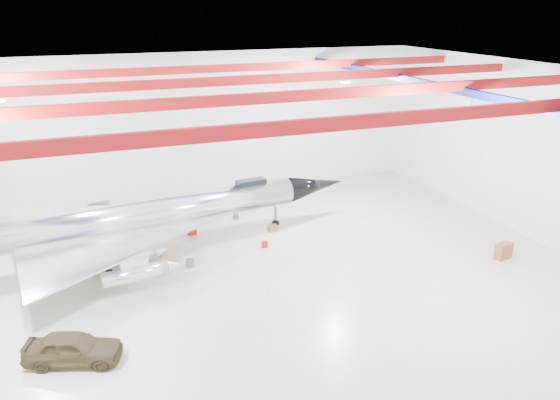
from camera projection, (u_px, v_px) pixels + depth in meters
name	position (u px, v px, depth m)	size (l,w,h in m)	color
floor	(225.00, 284.00, 29.52)	(40.00, 40.00, 0.00)	beige
wall_back	(168.00, 128.00, 40.82)	(40.00, 40.00, 0.00)	silver
wall_right	(528.00, 151.00, 34.47)	(30.00, 30.00, 0.00)	silver
ceiling	(218.00, 77.00, 25.80)	(40.00, 40.00, 0.00)	#0A0F38
ceiling_structure	(218.00, 92.00, 26.03)	(39.50, 29.50, 1.08)	maroon
jet_aircraft	(157.00, 217.00, 32.80)	(24.82, 15.70, 6.77)	silver
jeep	(73.00, 348.00, 22.83)	(1.62, 4.01, 1.37)	#352F1A
desk	(503.00, 251.00, 32.28)	(1.07, 0.54, 0.99)	brown
crate_ply	(156.00, 253.00, 32.66)	(0.55, 0.44, 0.39)	olive
toolbox_red	(192.00, 232.00, 35.76)	(0.51, 0.41, 0.36)	#A81310
engine_drum	(190.00, 263.00, 31.39)	(0.47, 0.47, 0.43)	#59595B
parts_bin	(273.00, 228.00, 36.39)	(0.57, 0.46, 0.40)	olive
crate_small	(91.00, 237.00, 35.06)	(0.43, 0.35, 0.30)	#59595B
tool_chest	(265.00, 244.00, 33.93)	(0.40, 0.40, 0.36)	#A81310
oil_barrel	(144.00, 252.00, 32.79)	(0.61, 0.49, 0.43)	olive
spares_box	(236.00, 216.00, 38.36)	(0.42, 0.42, 0.38)	#59595B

